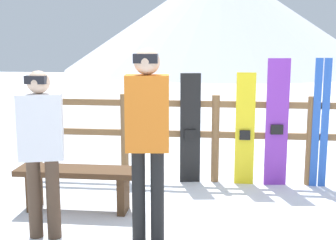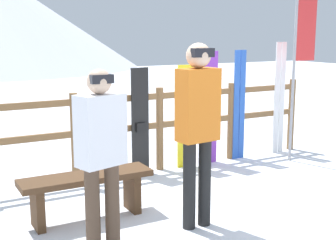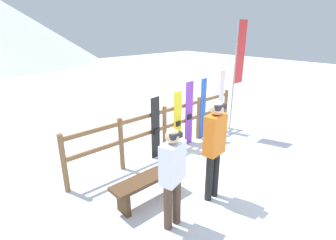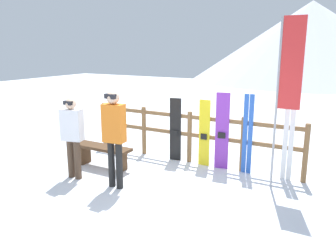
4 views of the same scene
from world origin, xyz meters
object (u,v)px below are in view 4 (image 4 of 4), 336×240
person_orange (114,131)px  rental_flag (285,82)px  person_white (72,132)px  snowboard_purple (222,132)px  snowboard_black_stripe (175,130)px  snowboard_yellow (204,133)px  bench (102,152)px  ski_pair_blue (248,134)px  ski_pair_white (289,137)px

person_orange → rental_flag: rental_flag is taller
person_white → snowboard_purple: size_ratio=0.98×
snowboard_black_stripe → snowboard_yellow: 0.69m
bench → snowboard_yellow: size_ratio=0.92×
bench → person_white: 0.91m
ski_pair_blue → rental_flag: rental_flag is taller
snowboard_black_stripe → rental_flag: 2.65m
person_white → rental_flag: (3.54, 1.39, 1.00)m
ski_pair_blue → rental_flag: (0.71, -0.46, 1.11)m
snowboard_yellow → rental_flag: 2.07m
bench → rental_flag: (3.44, 0.68, 1.57)m
person_white → rental_flag: size_ratio=0.52×
bench → ski_pair_blue: bearing=22.6°
bench → ski_pair_blue: size_ratio=0.82×
snowboard_yellow → ski_pair_blue: size_ratio=0.89×
bench → snowboard_yellow: 2.18m
person_white → person_orange: bearing=1.9°
snowboard_black_stripe → person_orange: bearing=-98.3°
person_orange → snowboard_black_stripe: bearing=81.7°
snowboard_black_stripe → ski_pair_blue: 1.61m
bench → ski_pair_blue: (2.73, 1.14, 0.46)m
ski_pair_blue → ski_pair_white: bearing=0.0°
snowboard_purple → ski_pair_blue: bearing=0.4°
bench → person_white: size_ratio=0.84×
bench → person_orange: (0.87, -0.68, 0.70)m
snowboard_yellow → snowboard_purple: 0.40m
person_orange → bench: bearing=141.9°
rental_flag → snowboard_yellow: bearing=164.2°
person_orange → snowboard_purple: size_ratio=1.10×
snowboard_black_stripe → snowboard_yellow: (0.69, 0.00, 0.01)m
person_orange → snowboard_yellow: bearing=62.3°
snowboard_black_stripe → ski_pair_white: (2.37, 0.00, 0.16)m
ski_pair_white → bench: bearing=-162.0°
person_orange → ski_pair_blue: size_ratio=1.10×
person_orange → snowboard_yellow: (0.95, 1.82, -0.34)m
bench → snowboard_black_stripe: bearing=45.1°
person_white → ski_pair_white: 4.05m
person_orange → ski_pair_blue: (1.87, 1.82, -0.24)m
snowboard_yellow → ski_pair_white: 1.69m
bench → rental_flag: size_ratio=0.44×
person_white → ski_pair_blue: bearing=33.1°
snowboard_purple → ski_pair_white: 1.29m
person_white → ski_pair_white: bearing=27.2°
person_white → snowboard_yellow: bearing=43.9°
snowboard_black_stripe → snowboard_yellow: snowboard_yellow is taller
ski_pair_white → rental_flag: rental_flag is taller
snowboard_purple → rental_flag: rental_flag is taller
snowboard_black_stripe → snowboard_purple: 1.08m
snowboard_yellow → snowboard_purple: snowboard_purple is taller
bench → snowboard_black_stripe: 1.64m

